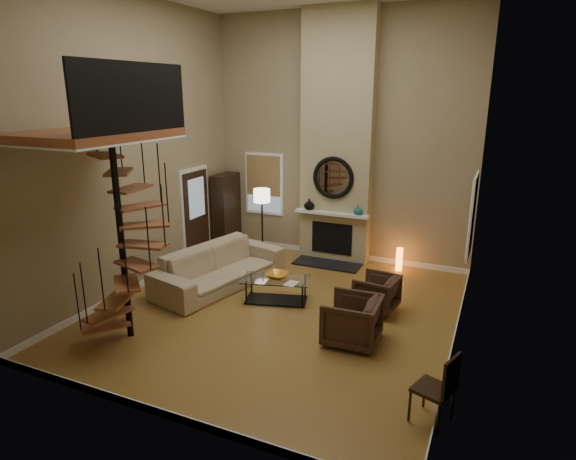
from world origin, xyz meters
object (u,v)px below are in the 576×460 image
at_px(sofa, 220,267).
at_px(armchair_far, 357,322).
at_px(armchair_near, 380,294).
at_px(floor_lamp, 262,202).
at_px(hutch, 226,210).
at_px(coffee_table, 276,287).
at_px(accent_lamp, 399,259).
at_px(side_chair, 440,386).

height_order(sofa, armchair_far, sofa).
height_order(armchair_near, floor_lamp, floor_lamp).
distance_m(sofa, armchair_far, 3.35).
xyz_separation_m(hutch, coffee_table, (2.52, -2.45, -0.67)).
xyz_separation_m(coffee_table, floor_lamp, (-1.22, 1.85, 1.13)).
xyz_separation_m(hutch, armchair_near, (4.40, -2.12, -0.60)).
bearing_deg(sofa, coffee_table, -86.23).
relative_size(sofa, coffee_table, 2.08).
height_order(armchair_near, coffee_table, armchair_near).
distance_m(accent_lamp, side_chair, 5.15).
relative_size(floor_lamp, accent_lamp, 3.33).
bearing_deg(coffee_table, side_chair, -36.35).
relative_size(armchair_near, side_chair, 0.77).
bearing_deg(hutch, sofa, -62.33).
xyz_separation_m(armchair_far, accent_lamp, (-0.03, 3.44, -0.10)).
relative_size(sofa, accent_lamp, 5.55).
relative_size(hutch, coffee_table, 1.33).
bearing_deg(accent_lamp, side_chair, -73.57).
bearing_deg(armchair_far, armchair_near, 174.35).
relative_size(coffee_table, side_chair, 1.48).
distance_m(sofa, accent_lamp, 3.91).
xyz_separation_m(hutch, sofa, (1.16, -2.21, -0.55)).
bearing_deg(armchair_near, side_chair, 33.52).
bearing_deg(floor_lamp, accent_lamp, 13.29).
distance_m(armchair_far, side_chair, 2.07).
xyz_separation_m(armchair_far, floor_lamp, (-3.03, 2.73, 1.06)).
xyz_separation_m(hutch, floor_lamp, (1.30, -0.59, 0.46)).
bearing_deg(accent_lamp, sofa, -143.33).
distance_m(hutch, floor_lamp, 1.50).
bearing_deg(hutch, floor_lamp, -24.42).
height_order(hutch, coffee_table, hutch).
bearing_deg(armchair_near, armchair_far, 3.45).
relative_size(hutch, floor_lamp, 1.06).
xyz_separation_m(armchair_near, accent_lamp, (-0.11, 2.24, -0.10)).
distance_m(sofa, floor_lamp, 1.92).
bearing_deg(armchair_near, floor_lamp, -109.22).
height_order(hutch, accent_lamp, hutch).
xyz_separation_m(coffee_table, accent_lamp, (1.77, 2.56, -0.03)).
xyz_separation_m(armchair_far, coffee_table, (-1.80, 0.88, -0.07)).
bearing_deg(side_chair, coffee_table, 143.65).
relative_size(armchair_far, side_chair, 0.92).
height_order(armchair_far, side_chair, side_chair).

